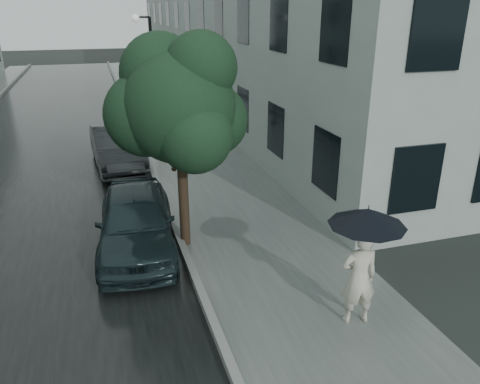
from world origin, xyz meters
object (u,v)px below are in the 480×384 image
object	(u,v)px
car_far	(117,147)
street_tree	(178,105)
lamp_post	(149,67)
pedestrian	(359,278)
car_near	(136,221)

from	to	relation	value
car_far	street_tree	bearing A→B (deg)	-83.95
car_far	lamp_post	bearing A→B (deg)	63.63
pedestrian	car_near	bearing A→B (deg)	-40.89
car_far	car_near	bearing A→B (deg)	-93.87
lamp_post	pedestrian	bearing A→B (deg)	-87.01
street_tree	car_far	xyz separation A→B (m)	(-1.11, 6.03, -2.47)
pedestrian	street_tree	world-z (taller)	street_tree
street_tree	car_far	world-z (taller)	street_tree
pedestrian	car_far	size ratio (longest dim) A/B	0.41
car_near	car_far	size ratio (longest dim) A/B	0.98
pedestrian	lamp_post	distance (m)	14.20
lamp_post	car_near	world-z (taller)	lamp_post
street_tree	car_near	distance (m)	2.67
lamp_post	car_near	distance (m)	10.62
lamp_post	car_near	size ratio (longest dim) A/B	1.19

